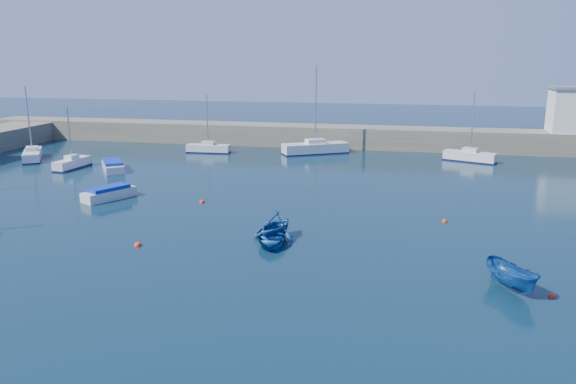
% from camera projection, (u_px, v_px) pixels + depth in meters
% --- Properties ---
extents(ground, '(220.00, 220.00, 0.00)m').
position_uv_depth(ground, '(225.00, 291.00, 28.14)').
color(ground, '#0C2637').
rests_on(ground, ground).
extents(back_wall, '(96.00, 4.50, 2.60)m').
position_uv_depth(back_wall, '(337.00, 136.00, 71.53)').
color(back_wall, '#6F6855').
rests_on(back_wall, ground).
extents(sailboat_3, '(1.75, 4.79, 6.38)m').
position_uv_depth(sailboat_3, '(72.00, 163.00, 58.09)').
color(sailboat_3, silver).
rests_on(sailboat_3, ground).
extents(sailboat_4, '(4.75, 6.14, 8.14)m').
position_uv_depth(sailboat_4, '(33.00, 155.00, 62.83)').
color(sailboat_4, silver).
rests_on(sailboat_4, ground).
extents(sailboat_5, '(5.26, 1.72, 6.93)m').
position_uv_depth(sailboat_5, '(208.00, 148.00, 67.32)').
color(sailboat_5, silver).
rests_on(sailboat_5, ground).
extents(sailboat_6, '(7.87, 5.72, 10.20)m').
position_uv_depth(sailboat_6, '(315.00, 148.00, 66.68)').
color(sailboat_6, silver).
rests_on(sailboat_6, ground).
extents(sailboat_7, '(5.75, 3.57, 7.48)m').
position_uv_depth(sailboat_7, '(470.00, 156.00, 61.78)').
color(sailboat_7, silver).
rests_on(sailboat_7, ground).
extents(motorboat_1, '(3.38, 4.55, 1.07)m').
position_uv_depth(motorboat_1, '(109.00, 193.00, 45.86)').
color(motorboat_1, silver).
rests_on(motorboat_1, ground).
extents(motorboat_2, '(4.28, 5.14, 1.03)m').
position_uv_depth(motorboat_2, '(113.00, 166.00, 57.13)').
color(motorboat_2, silver).
rests_on(motorboat_2, ground).
extents(dinghy_center, '(3.13, 4.03, 0.77)m').
position_uv_depth(dinghy_center, '(271.00, 239.00, 34.93)').
color(dinghy_center, navy).
rests_on(dinghy_center, ground).
extents(dinghy_left, '(3.77, 4.06, 1.75)m').
position_uv_depth(dinghy_left, '(275.00, 225.00, 35.96)').
color(dinghy_left, navy).
rests_on(dinghy_left, ground).
extents(dinghy_right, '(2.93, 3.71, 1.36)m').
position_uv_depth(dinghy_right, '(512.00, 277.00, 28.18)').
color(dinghy_right, navy).
rests_on(dinghy_right, ground).
extents(buoy_0, '(0.49, 0.49, 0.49)m').
position_uv_depth(buoy_0, '(138.00, 246.00, 34.79)').
color(buoy_0, red).
rests_on(buoy_0, ground).
extents(buoy_1, '(0.41, 0.41, 0.41)m').
position_uv_depth(buoy_1, '(445.00, 222.00, 39.70)').
color(buoy_1, red).
rests_on(buoy_1, ground).
extents(buoy_2, '(0.37, 0.37, 0.37)m').
position_uv_depth(buoy_2, '(552.00, 297.00, 27.47)').
color(buoy_2, red).
rests_on(buoy_2, ground).
extents(buoy_3, '(0.43, 0.43, 0.43)m').
position_uv_depth(buoy_3, '(202.00, 202.00, 44.90)').
color(buoy_3, red).
rests_on(buoy_3, ground).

